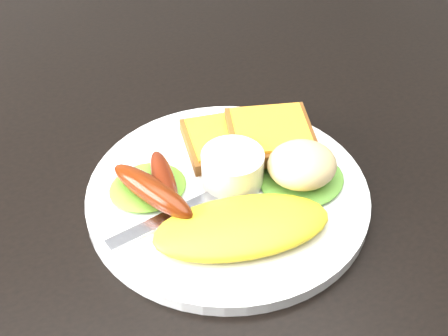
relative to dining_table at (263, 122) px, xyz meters
The scene contains 12 objects.
dining_table is the anchor object (origin of this frame).
plate 0.16m from the dining_table, 126.90° to the right, with size 0.27×0.27×0.01m, color white.
lettuce_left 0.19m from the dining_table, 149.66° to the right, with size 0.07×0.07×0.01m, color #5B8920.
lettuce_right 0.14m from the dining_table, 98.97° to the right, with size 0.09×0.08×0.01m, color #4C9024.
omelette 0.21m from the dining_table, 119.41° to the right, with size 0.16×0.07×0.02m, color yellow.
sausage_a 0.21m from the dining_table, 144.18° to the right, with size 0.02×0.10×0.02m, color #691405.
sausage_b 0.19m from the dining_table, 143.76° to the right, with size 0.02×0.09×0.02m, color maroon.
ramekin 0.15m from the dining_table, 126.36° to the right, with size 0.06×0.06×0.03m, color white.
toast_a 0.10m from the dining_table, 139.84° to the right, with size 0.08×0.08×0.01m, color brown.
toast_b 0.10m from the dining_table, 110.05° to the right, with size 0.08×0.08×0.01m, color brown.
potato_salad 0.15m from the dining_table, 99.64° to the right, with size 0.07×0.06×0.04m, color beige.
fork 0.19m from the dining_table, 135.01° to the right, with size 0.17×0.01×0.00m, color #ADAFB7.
Camera 1 is at (-0.25, -0.52, 1.17)m, focal length 50.00 mm.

